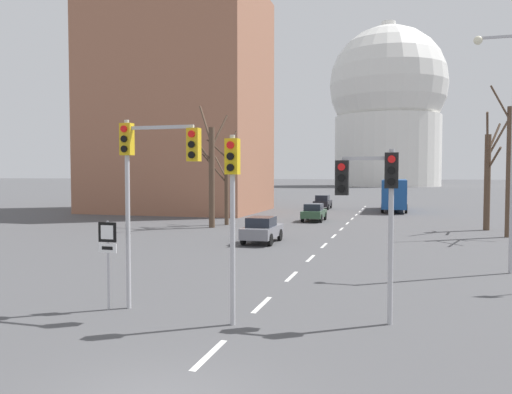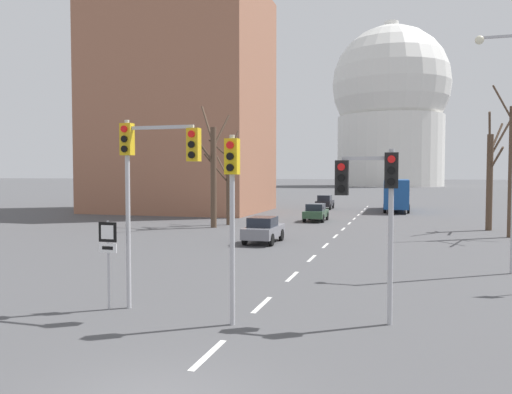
# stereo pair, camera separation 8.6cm
# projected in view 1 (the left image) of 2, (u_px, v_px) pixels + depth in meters

# --- Properties ---
(lane_stripe_0) EXTENTS (0.16, 2.00, 0.01)m
(lane_stripe_0) POSITION_uv_depth(u_px,v_px,m) (209.00, 354.00, 11.31)
(lane_stripe_0) COLOR silver
(lane_stripe_0) RESTS_ON ground_plane
(lane_stripe_1) EXTENTS (0.16, 2.00, 0.01)m
(lane_stripe_1) POSITION_uv_depth(u_px,v_px,m) (262.00, 305.00, 15.63)
(lane_stripe_1) COLOR silver
(lane_stripe_1) RESTS_ON ground_plane
(lane_stripe_2) EXTENTS (0.16, 2.00, 0.01)m
(lane_stripe_2) POSITION_uv_depth(u_px,v_px,m) (292.00, 276.00, 19.95)
(lane_stripe_2) COLOR silver
(lane_stripe_2) RESTS_ON ground_plane
(lane_stripe_3) EXTENTS (0.16, 2.00, 0.01)m
(lane_stripe_3) POSITION_uv_depth(u_px,v_px,m) (311.00, 258.00, 24.27)
(lane_stripe_3) COLOR silver
(lane_stripe_3) RESTS_ON ground_plane
(lane_stripe_4) EXTENTS (0.16, 2.00, 0.01)m
(lane_stripe_4) POSITION_uv_depth(u_px,v_px,m) (324.00, 245.00, 28.59)
(lane_stripe_4) COLOR silver
(lane_stripe_4) RESTS_ON ground_plane
(lane_stripe_5) EXTENTS (0.16, 2.00, 0.01)m
(lane_stripe_5) POSITION_uv_depth(u_px,v_px,m) (334.00, 236.00, 32.91)
(lane_stripe_5) COLOR silver
(lane_stripe_5) RESTS_ON ground_plane
(lane_stripe_6) EXTENTS (0.16, 2.00, 0.01)m
(lane_stripe_6) POSITION_uv_depth(u_px,v_px,m) (341.00, 229.00, 37.23)
(lane_stripe_6) COLOR silver
(lane_stripe_6) RESTS_ON ground_plane
(lane_stripe_7) EXTENTS (0.16, 2.00, 0.01)m
(lane_stripe_7) POSITION_uv_depth(u_px,v_px,m) (347.00, 223.00, 41.55)
(lane_stripe_7) COLOR silver
(lane_stripe_7) RESTS_ON ground_plane
(lane_stripe_8) EXTENTS (0.16, 2.00, 0.01)m
(lane_stripe_8) POSITION_uv_depth(u_px,v_px,m) (352.00, 219.00, 45.88)
(lane_stripe_8) COLOR silver
(lane_stripe_8) RESTS_ON ground_plane
(lane_stripe_9) EXTENTS (0.16, 2.00, 0.01)m
(lane_stripe_9) POSITION_uv_depth(u_px,v_px,m) (356.00, 215.00, 50.20)
(lane_stripe_9) COLOR silver
(lane_stripe_9) RESTS_ON ground_plane
(lane_stripe_10) EXTENTS (0.16, 2.00, 0.01)m
(lane_stripe_10) POSITION_uv_depth(u_px,v_px,m) (360.00, 212.00, 54.52)
(lane_stripe_10) COLOR silver
(lane_stripe_10) RESTS_ON ground_plane
(lane_stripe_11) EXTENTS (0.16, 2.00, 0.01)m
(lane_stripe_11) POSITION_uv_depth(u_px,v_px,m) (363.00, 209.00, 58.84)
(lane_stripe_11) COLOR silver
(lane_stripe_11) RESTS_ON ground_plane
(lane_stripe_12) EXTENTS (0.16, 2.00, 0.01)m
(lane_stripe_12) POSITION_uv_depth(u_px,v_px,m) (365.00, 206.00, 63.16)
(lane_stripe_12) COLOR silver
(lane_stripe_12) RESTS_ON ground_plane
(traffic_signal_near_left) EXTENTS (2.54, 0.34, 5.73)m
(traffic_signal_near_left) POSITION_uv_depth(u_px,v_px,m) (149.00, 165.00, 14.83)
(traffic_signal_near_left) COLOR #B2B2B7
(traffic_signal_near_left) RESTS_ON ground_plane
(traffic_signal_near_right) EXTENTS (1.68, 0.34, 4.77)m
(traffic_signal_near_right) POSITION_uv_depth(u_px,v_px,m) (374.00, 192.00, 13.56)
(traffic_signal_near_right) COLOR #B2B2B7
(traffic_signal_near_right) RESTS_ON ground_plane
(traffic_signal_centre_tall) EXTENTS (0.36, 0.34, 5.15)m
(traffic_signal_centre_tall) POSITION_uv_depth(u_px,v_px,m) (232.00, 193.00, 13.39)
(traffic_signal_centre_tall) COLOR #B2B2B7
(traffic_signal_centre_tall) RESTS_ON ground_plane
(route_sign_post) EXTENTS (0.60, 0.08, 2.70)m
(route_sign_post) POSITION_uv_depth(u_px,v_px,m) (108.00, 249.00, 14.99)
(route_sign_post) COLOR #B2B2B7
(route_sign_post) RESTS_ON ground_plane
(street_lamp_right) EXTENTS (1.66, 0.36, 9.79)m
(street_lamp_right) POSITION_uv_depth(u_px,v_px,m) (507.00, 132.00, 20.39)
(street_lamp_right) COLOR #B2B2B7
(street_lamp_right) RESTS_ON ground_plane
(sedan_near_left) EXTENTS (1.77, 4.05, 1.54)m
(sedan_near_left) POSITION_uv_depth(u_px,v_px,m) (314.00, 212.00, 43.41)
(sedan_near_left) COLOR #2D4C33
(sedan_near_left) RESTS_ON ground_plane
(sedan_near_right) EXTENTS (1.79, 3.89, 1.56)m
(sedan_near_right) POSITION_uv_depth(u_px,v_px,m) (262.00, 229.00, 29.68)
(sedan_near_right) COLOR slate
(sedan_near_right) RESTS_ON ground_plane
(sedan_mid_centre) EXTENTS (1.78, 4.10, 1.65)m
(sedan_mid_centre) POSITION_uv_depth(u_px,v_px,m) (323.00, 202.00, 58.61)
(sedan_mid_centre) COLOR black
(sedan_mid_centre) RESTS_ON ground_plane
(city_bus) EXTENTS (2.66, 10.80, 3.48)m
(city_bus) POSITION_uv_depth(u_px,v_px,m) (395.00, 193.00, 55.52)
(city_bus) COLOR #19478C
(city_bus) RESTS_ON ground_plane
(bare_tree_left_near) EXTENTS (2.55, 4.28, 9.61)m
(bare_tree_left_near) POSITION_uv_depth(u_px,v_px,m) (211.00, 169.00, 38.17)
(bare_tree_left_near) COLOR brown
(bare_tree_left_near) RESTS_ON ground_plane
(bare_tree_right_near) EXTENTS (2.17, 3.52, 8.44)m
(bare_tree_right_near) POSITION_uv_depth(u_px,v_px,m) (488.00, 175.00, 36.25)
(bare_tree_right_near) COLOR brown
(bare_tree_right_near) RESTS_ON ground_plane
(bare_tree_left_far) EXTENTS (2.20, 3.76, 7.69)m
(bare_tree_left_far) POSITION_uv_depth(u_px,v_px,m) (226.00, 180.00, 40.11)
(bare_tree_left_far) COLOR brown
(bare_tree_left_far) RESTS_ON ground_plane
(bare_tree_right_far) EXTENTS (4.53, 3.38, 10.03)m
(bare_tree_right_far) POSITION_uv_depth(u_px,v_px,m) (512.00, 163.00, 32.05)
(bare_tree_right_far) COLOR brown
(bare_tree_right_far) RESTS_ON ground_plane
(capitol_dome) EXTENTS (39.86, 39.86, 56.30)m
(capitol_dome) POSITION_uv_depth(u_px,v_px,m) (388.00, 107.00, 172.13)
(capitol_dome) COLOR silver
(capitol_dome) RESTS_ON ground_plane
(apartment_block_left) EXTENTS (18.00, 14.00, 23.95)m
(apartment_block_left) POSITION_uv_depth(u_px,v_px,m) (180.00, 103.00, 54.95)
(apartment_block_left) COLOR #9E664C
(apartment_block_left) RESTS_ON ground_plane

